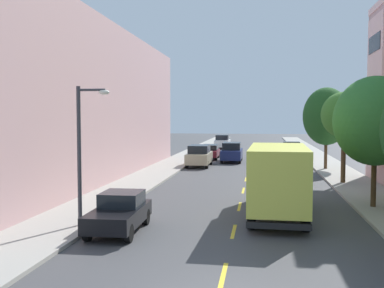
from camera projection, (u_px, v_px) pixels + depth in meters
ground_plane at (249, 167)px, 40.46m from camera, size 160.00×160.00×0.00m
sidewalk_left at (166, 167)px, 39.54m from camera, size 3.20×120.00×0.14m
sidewalk_right at (335, 170)px, 37.42m from camera, size 3.20×120.00×0.14m
lane_centerline_dashes at (247, 175)px, 35.03m from camera, size 0.14×47.20×0.01m
apartment_block_opposite at (51, 104)px, 32.31m from camera, size 10.00×36.00×10.75m
street_tree_second at (375, 121)px, 21.69m from camera, size 3.92×3.92×6.27m
street_tree_third at (344, 115)px, 29.75m from camera, size 2.97×2.97×5.97m
street_tree_farthest at (326, 116)px, 37.83m from camera, size 3.85×3.85×6.77m
street_lamp at (83, 143)px, 17.98m from camera, size 1.35×0.28×5.53m
delivery_box_truck at (278, 175)px, 20.41m from camera, size 2.60×8.05×3.19m
parked_suv_champagne at (199, 156)px, 40.91m from camera, size 1.97×4.81×1.93m
parked_wagon_burgundy at (210, 151)px, 48.25m from camera, size 1.88×4.72×1.50m
parked_pickup_orange at (292, 151)px, 48.95m from camera, size 2.11×5.34×1.73m
parked_suv_white at (222, 141)px, 64.17m from camera, size 1.96×4.80×1.93m
parked_hatchback_black at (119, 212)px, 17.71m from camera, size 1.84×4.04×1.50m
moving_navy_sedan at (232, 152)px, 45.06m from camera, size 1.95×4.80×1.93m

